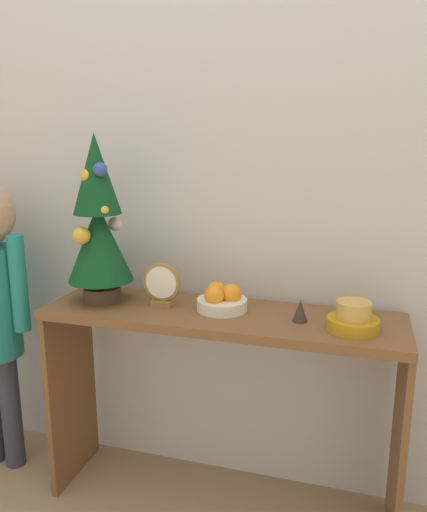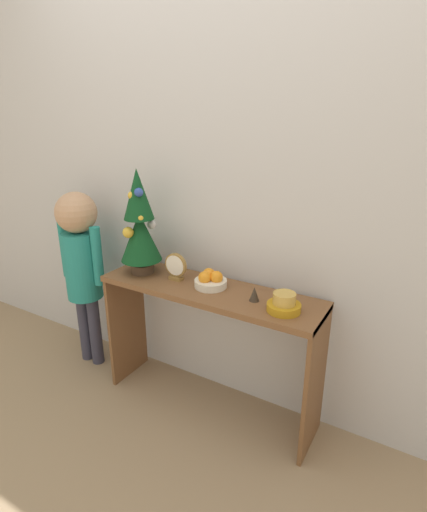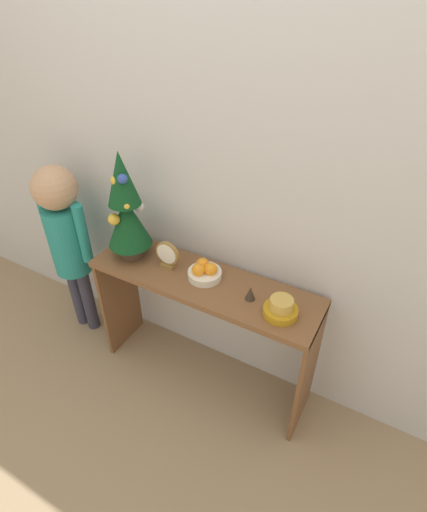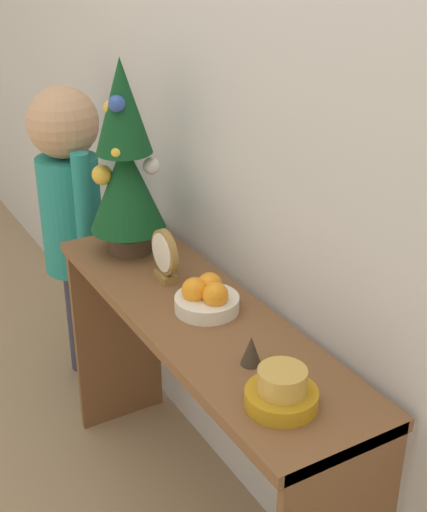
{
  "view_description": "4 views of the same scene",
  "coord_description": "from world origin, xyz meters",
  "views": [
    {
      "loc": [
        0.41,
        -1.3,
        1.24
      ],
      "look_at": [
        -0.02,
        0.17,
        0.88
      ],
      "focal_mm": 35.0,
      "sensor_mm": 36.0,
      "label": 1
    },
    {
      "loc": [
        0.94,
        -1.38,
        1.52
      ],
      "look_at": [
        0.01,
        0.2,
        0.86
      ],
      "focal_mm": 28.0,
      "sensor_mm": 36.0,
      "label": 2
    },
    {
      "loc": [
        0.76,
        -1.1,
        1.91
      ],
      "look_at": [
        0.06,
        0.16,
        0.86
      ],
      "focal_mm": 28.0,
      "sensor_mm": 36.0,
      "label": 3
    },
    {
      "loc": [
        1.35,
        -0.58,
        1.6
      ],
      "look_at": [
        0.05,
        0.17,
        0.88
      ],
      "focal_mm": 50.0,
      "sensor_mm": 36.0,
      "label": 4
    }
  ],
  "objects": [
    {
      "name": "console_table",
      "position": [
        0.0,
        0.16,
        0.54
      ],
      "size": [
        1.16,
        0.32,
        0.7
      ],
      "color": "brown",
      "rests_on": "ground_plane"
    },
    {
      "name": "mini_tree",
      "position": [
        -0.42,
        0.16,
        0.97
      ],
      "size": [
        0.22,
        0.22,
        0.56
      ],
      "color": "#4C3828",
      "rests_on": "console_table"
    },
    {
      "name": "singing_bowl",
      "position": [
        0.41,
        0.12,
        0.74
      ],
      "size": [
        0.15,
        0.15,
        0.09
      ],
      "color": "#B78419",
      "rests_on": "console_table"
    },
    {
      "name": "fruit_bowl",
      "position": [
        -0.0,
        0.18,
        0.74
      ],
      "size": [
        0.16,
        0.16,
        0.09
      ],
      "color": "silver",
      "rests_on": "console_table"
    },
    {
      "name": "figurine",
      "position": [
        0.25,
        0.15,
        0.74
      ],
      "size": [
        0.05,
        0.05,
        0.07
      ],
      "color": "#382D23",
      "rests_on": "console_table"
    },
    {
      "name": "back_wall",
      "position": [
        0.0,
        0.37,
        1.25
      ],
      "size": [
        7.0,
        0.05,
        2.5
      ],
      "primitive_type": "cube",
      "color": "silver",
      "rests_on": "ground_plane"
    },
    {
      "name": "desk_clock",
      "position": [
        -0.2,
        0.17,
        0.77
      ],
      "size": [
        0.13,
        0.04,
        0.15
      ],
      "color": "olive",
      "rests_on": "console_table"
    }
  ]
}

